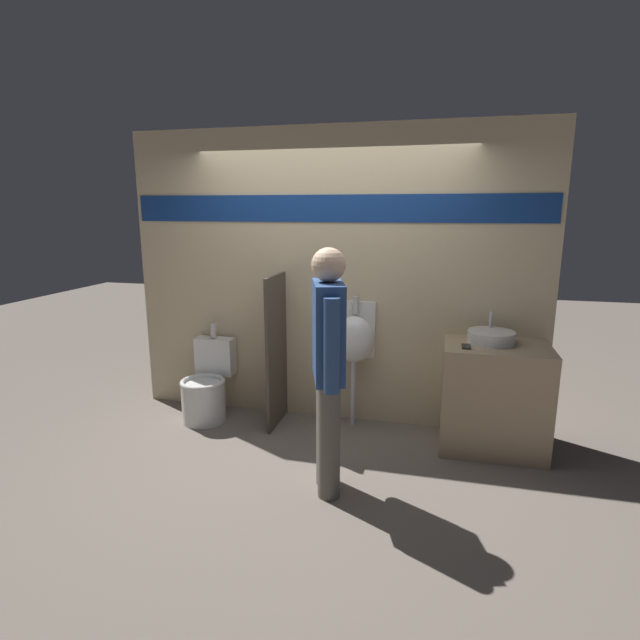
% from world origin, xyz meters
% --- Properties ---
extents(ground_plane, '(16.00, 16.00, 0.00)m').
position_xyz_m(ground_plane, '(0.00, 0.00, 0.00)').
color(ground_plane, '#70665B').
extents(display_wall, '(3.87, 0.07, 2.70)m').
position_xyz_m(display_wall, '(0.00, 0.60, 1.36)').
color(display_wall, beige).
rests_on(display_wall, ground_plane).
extents(sink_counter, '(0.84, 0.61, 0.90)m').
position_xyz_m(sink_counter, '(1.47, 0.27, 0.45)').
color(sink_counter, tan).
rests_on(sink_counter, ground_plane).
extents(sink_basin, '(0.38, 0.38, 0.24)m').
position_xyz_m(sink_basin, '(1.42, 0.33, 0.95)').
color(sink_basin, white).
rests_on(sink_basin, sink_counter).
extents(cell_phone, '(0.07, 0.14, 0.01)m').
position_xyz_m(cell_phone, '(1.21, 0.15, 0.90)').
color(cell_phone, '#232328').
rests_on(cell_phone, sink_counter).
extents(divider_near_counter, '(0.03, 0.52, 1.40)m').
position_xyz_m(divider_near_counter, '(-0.45, 0.31, 0.70)').
color(divider_near_counter, '#4C4238').
rests_on(divider_near_counter, ground_plane).
extents(urinal_near_counter, '(0.37, 0.25, 1.21)m').
position_xyz_m(urinal_near_counter, '(0.25, 0.45, 0.82)').
color(urinal_near_counter, silver).
rests_on(urinal_near_counter, ground_plane).
extents(toilet, '(0.42, 0.58, 0.89)m').
position_xyz_m(toilet, '(-1.14, 0.26, 0.30)').
color(toilet, white).
rests_on(toilet, ground_plane).
extents(person_in_vest, '(0.32, 0.58, 1.74)m').
position_xyz_m(person_in_vest, '(0.27, -0.70, 0.96)').
color(person_in_vest, '#666056').
rests_on(person_in_vest, ground_plane).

